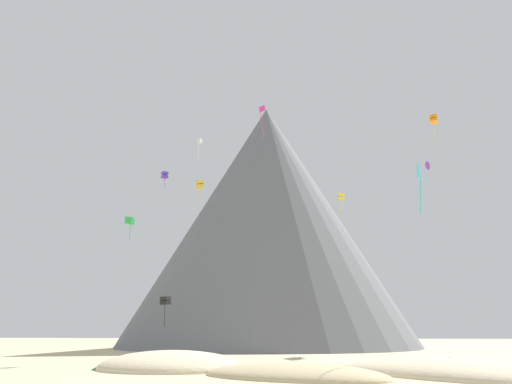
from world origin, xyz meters
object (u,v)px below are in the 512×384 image
at_px(bush_near_left, 449,363).
at_px(kite_magenta_high, 262,114).
at_px(kite_gold_mid, 200,185).
at_px(bush_low_patch, 103,366).
at_px(kite_green_mid, 130,221).
at_px(kite_orange_high, 434,119).
at_px(kite_white_high, 200,142).
at_px(bush_far_left, 316,375).
at_px(kite_yellow_mid, 341,197).
at_px(rock_massif, 262,235).
at_px(kite_violet_mid, 429,165).
at_px(bush_ridge_crest, 300,362).
at_px(kite_indigo_high, 165,175).
at_px(kite_cyan_mid, 419,177).
at_px(kite_lime_low, 208,316).
at_px(kite_black_low, 165,301).

xyz_separation_m(bush_near_left, kite_magenta_high, (-19.95, 14.93, 33.47)).
bearing_deg(kite_magenta_high, kite_gold_mid, 71.59).
distance_m(bush_low_patch, bush_near_left, 33.29).
bearing_deg(kite_gold_mid, kite_green_mid, 29.39).
bearing_deg(kite_green_mid, kite_orange_high, 97.01).
xyz_separation_m(kite_white_high, kite_gold_mid, (4.41, -17.06, -12.97)).
bearing_deg(bush_far_left, kite_yellow_mid, 84.63).
distance_m(bush_far_left, rock_massif, 79.30).
distance_m(kite_magenta_high, kite_violet_mid, 24.61).
xyz_separation_m(bush_far_left, kite_yellow_mid, (4.43, 47.05, 25.48)).
bearing_deg(kite_magenta_high, bush_ridge_crest, -178.86).
relative_size(bush_near_left, kite_violet_mid, 1.51).
height_order(kite_indigo_high, kite_magenta_high, kite_magenta_high).
bearing_deg(kite_yellow_mid, bush_far_left, 81.37).
distance_m(bush_far_left, kite_cyan_mid, 24.41).
bearing_deg(kite_white_high, bush_far_left, -39.67).
xyz_separation_m(kite_white_high, kite_cyan_mid, (31.52, -33.94, -17.74)).
bearing_deg(kite_indigo_high, bush_low_patch, 149.13).
bearing_deg(kite_green_mid, kite_white_high, 121.14).
distance_m(bush_ridge_crest, kite_orange_high, 52.61).
height_order(bush_ridge_crest, kite_violet_mid, kite_violet_mid).
distance_m(kite_magenta_high, kite_cyan_mid, 29.10).
distance_m(bush_low_patch, kite_indigo_high, 44.59).
relative_size(kite_indigo_high, kite_gold_mid, 0.97).
distance_m(rock_massif, kite_green_mid, 39.04).
xyz_separation_m(kite_indigo_high, kite_gold_mid, (9.32, -12.90, -5.60)).
relative_size(bush_ridge_crest, kite_orange_high, 0.23).
xyz_separation_m(rock_massif, kite_green_mid, (-18.27, -34.35, -3.19)).
distance_m(kite_indigo_high, kite_magenta_high, 22.81).
bearing_deg(kite_magenta_high, kite_cyan_mid, -151.85).
height_order(kite_white_high, kite_yellow_mid, kite_white_high).
height_order(kite_lime_low, kite_orange_high, kite_orange_high).
distance_m(bush_low_patch, kite_magenta_high, 41.56).
relative_size(bush_far_left, kite_yellow_mid, 0.26).
relative_size(kite_magenta_high, kite_orange_high, 1.07).
relative_size(kite_green_mid, kite_orange_high, 0.82).
height_order(bush_near_left, kite_yellow_mid, kite_yellow_mid).
bearing_deg(bush_ridge_crest, rock_massif, 99.93).
xyz_separation_m(kite_lime_low, kite_cyan_mid, (30.57, -40.04, 12.81)).
xyz_separation_m(kite_violet_mid, kite_green_mid, (-46.67, 10.15, -4.66)).
relative_size(kite_black_low, kite_cyan_mid, 0.72).
bearing_deg(bush_low_patch, rock_massif, 83.50).
bearing_deg(kite_magenta_high, kite_white_high, 19.28).
xyz_separation_m(bush_far_left, kite_lime_low, (-19.64, 51.63, 5.68)).
relative_size(kite_lime_low, kite_orange_high, 0.33).
xyz_separation_m(bush_low_patch, kite_lime_low, (0.45, 43.74, 5.77)).
distance_m(kite_lime_low, kite_gold_mid, 29.28).
bearing_deg(kite_indigo_high, bush_far_left, 171.59).
xyz_separation_m(rock_massif, kite_orange_high, (32.75, -31.27, 13.60)).
bearing_deg(kite_gold_mid, kite_white_high, -7.28).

